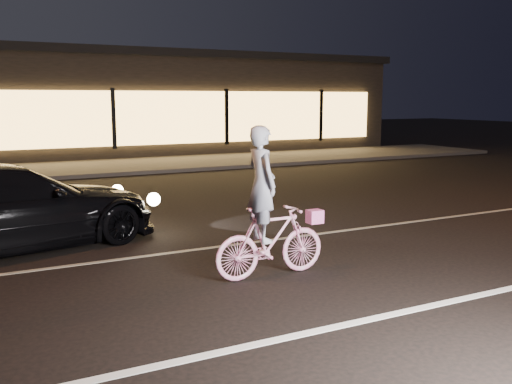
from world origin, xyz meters
TOP-DOWN VIEW (x-y plane):
  - ground at (0.00, 0.00)m, footprint 90.00×90.00m
  - lane_stripe_near at (0.00, -1.50)m, footprint 60.00×0.12m
  - lane_stripe_far at (0.00, 2.00)m, footprint 60.00×0.10m
  - sidewalk at (0.00, 13.00)m, footprint 30.00×4.00m
  - storefront at (0.00, 18.97)m, footprint 25.40×8.42m
  - cyclist at (-1.50, 0.30)m, footprint 1.58×0.54m
  - sedan at (-4.44, 3.26)m, footprint 5.01×3.06m

SIDE VIEW (x-z plane):
  - ground at x=0.00m, z-range 0.00..0.00m
  - lane_stripe_near at x=0.00m, z-range 0.00..0.01m
  - lane_stripe_far at x=0.00m, z-range 0.00..0.01m
  - sidewalk at x=0.00m, z-range 0.00..0.12m
  - sedan at x=-4.44m, z-range 0.00..1.36m
  - cyclist at x=-1.50m, z-range -0.29..1.70m
  - storefront at x=0.00m, z-range 0.05..4.25m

